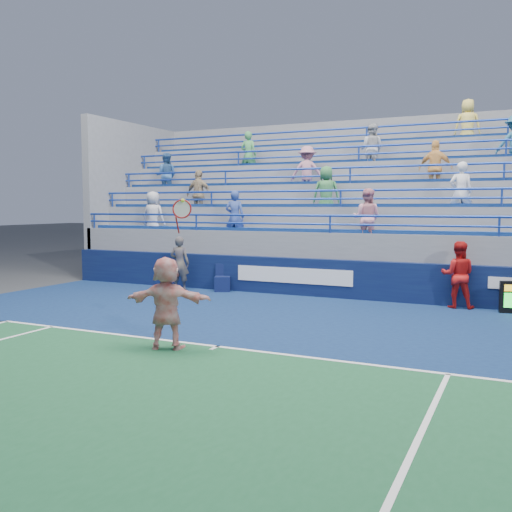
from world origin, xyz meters
The scene contains 7 objects.
ground centered at (0.00, 0.00, 0.00)m, with size 120.00×120.00×0.00m, color #333538.
sponsor_wall centered at (0.00, 6.50, 0.55)m, with size 18.00×0.32×1.10m.
bleacher_stand centered at (0.00, 10.27, 1.55)m, with size 18.00×5.60×6.13m.
judge_chair centered at (-3.26, 6.19, 0.27)m, with size 0.63×0.64×0.84m.
tennis_player centered at (-0.78, -0.49, 0.86)m, with size 1.67×0.97×2.76m.
line_judge centered at (-4.61, 5.87, 0.85)m, with size 0.62×0.40×1.69m, color #121434.
ball_girl centered at (3.59, 6.23, 0.87)m, with size 0.84×0.66×1.73m, color red.
Camera 1 is at (5.09, -9.10, 2.62)m, focal length 40.00 mm.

